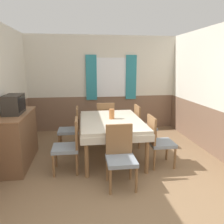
% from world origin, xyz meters
% --- Properties ---
extents(ground_plane, '(16.00, 16.00, 0.00)m').
position_xyz_m(ground_plane, '(0.00, 0.00, 0.00)').
color(ground_plane, '#846647').
extents(wall_back, '(4.48, 0.09, 2.60)m').
position_xyz_m(wall_back, '(0.01, 3.73, 1.31)').
color(wall_back, silver).
rests_on(wall_back, ground_plane).
extents(wall_left, '(0.05, 4.11, 2.60)m').
position_xyz_m(wall_left, '(-2.06, 1.86, 1.30)').
color(wall_left, silver).
rests_on(wall_left, ground_plane).
extents(wall_right, '(0.05, 4.11, 2.60)m').
position_xyz_m(wall_right, '(2.06, 1.86, 1.30)').
color(wall_right, silver).
rests_on(wall_right, ground_plane).
extents(dining_table, '(1.21, 1.75, 0.77)m').
position_xyz_m(dining_table, '(-0.04, 1.78, 0.67)').
color(dining_table, beige).
rests_on(dining_table, ground_plane).
extents(chair_head_window, '(0.44, 0.44, 0.94)m').
position_xyz_m(chair_head_window, '(-0.04, 2.84, 0.50)').
color(chair_head_window, brown).
rests_on(chair_head_window, ground_plane).
extents(chair_right_far, '(0.44, 0.44, 0.94)m').
position_xyz_m(chair_right_far, '(0.75, 2.29, 0.50)').
color(chair_right_far, brown).
rests_on(chair_right_far, ground_plane).
extents(chair_head_near, '(0.44, 0.44, 0.94)m').
position_xyz_m(chair_head_near, '(-0.04, 0.72, 0.50)').
color(chair_head_near, brown).
rests_on(chair_head_near, ground_plane).
extents(chair_left_far, '(0.44, 0.44, 0.94)m').
position_xyz_m(chair_left_far, '(-0.83, 2.29, 0.50)').
color(chair_left_far, brown).
rests_on(chair_left_far, ground_plane).
extents(chair_right_near, '(0.44, 0.44, 0.94)m').
position_xyz_m(chair_right_near, '(0.75, 1.27, 0.50)').
color(chair_right_near, brown).
rests_on(chair_right_near, ground_plane).
extents(chair_left_near, '(0.44, 0.44, 0.94)m').
position_xyz_m(chair_left_near, '(-0.83, 1.27, 0.50)').
color(chair_left_near, brown).
rests_on(chair_left_near, ground_plane).
extents(sideboard, '(0.46, 1.32, 0.97)m').
position_xyz_m(sideboard, '(-1.80, 1.70, 0.49)').
color(sideboard, brown).
rests_on(sideboard, ground_plane).
extents(tv, '(0.29, 0.53, 0.34)m').
position_xyz_m(tv, '(-1.80, 1.69, 1.14)').
color(tv, '#2D2823').
rests_on(tv, sideboard).
extents(vase, '(0.11, 0.11, 0.20)m').
position_xyz_m(vase, '(-0.02, 1.83, 0.87)').
color(vase, '#B26B38').
rests_on(vase, dining_table).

